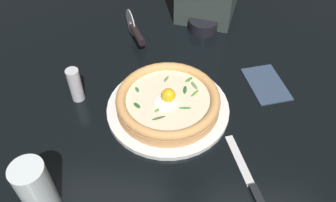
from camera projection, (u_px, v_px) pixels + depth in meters
ground_plane at (180, 119)px, 0.86m from camera, size 2.40×2.40×0.03m
pizza_plate at (168, 108)px, 0.86m from camera, size 0.30×0.30×0.01m
pizza at (168, 101)px, 0.84m from camera, size 0.25×0.25×0.06m
side_bowl at (203, 25)px, 1.08m from camera, size 0.09×0.09×0.04m
pizza_cutter at (135, 30)px, 1.02m from camera, size 0.14×0.08×0.08m
table_knife at (253, 188)px, 0.71m from camera, size 0.21×0.09×0.01m
drinking_glass at (38, 191)px, 0.64m from camera, size 0.06×0.06×0.14m
folded_napkin at (266, 83)px, 0.92m from camera, size 0.16×0.13×0.01m
pepper_shaker at (75, 85)px, 0.85m from camera, size 0.03×0.03×0.09m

